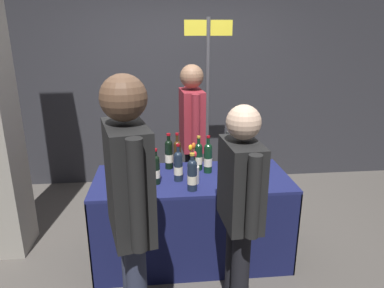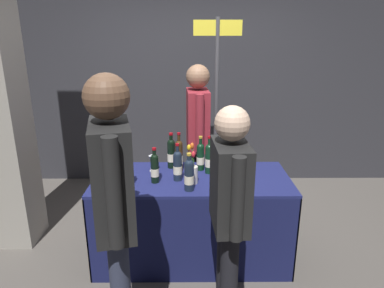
{
  "view_description": "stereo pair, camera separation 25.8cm",
  "coord_description": "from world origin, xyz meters",
  "px_view_note": "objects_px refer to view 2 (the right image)",
  "views": [
    {
      "loc": [
        -0.28,
        -2.74,
        1.95
      ],
      "look_at": [
        0.0,
        0.0,
        1.08
      ],
      "focal_mm": 32.42,
      "sensor_mm": 36.0,
      "label": 1
    },
    {
      "loc": [
        -0.02,
        -2.75,
        1.95
      ],
      "look_at": [
        0.0,
        0.0,
        1.08
      ],
      "focal_mm": 32.42,
      "sensor_mm": 36.0,
      "label": 2
    }
  ],
  "objects_px": {
    "featured_wine_bottle": "(155,168)",
    "display_bottle_0": "(200,156)",
    "wine_glass_near_vendor": "(153,160)",
    "taster_foreground_right": "(229,204)",
    "wine_glass_mid": "(233,159)",
    "vendor_presenter": "(198,132)",
    "booth_signpost": "(216,98)",
    "flower_vase": "(192,172)",
    "tasting_table": "(192,202)"
  },
  "relations": [
    {
      "from": "tasting_table",
      "to": "wine_glass_near_vendor",
      "type": "xyz_separation_m",
      "value": [
        -0.34,
        0.15,
        0.34
      ]
    },
    {
      "from": "wine_glass_near_vendor",
      "to": "booth_signpost",
      "type": "bearing_deg",
      "value": 54.33
    },
    {
      "from": "display_bottle_0",
      "to": "flower_vase",
      "type": "xyz_separation_m",
      "value": [
        -0.08,
        -0.29,
        -0.03
      ]
    },
    {
      "from": "taster_foreground_right",
      "to": "display_bottle_0",
      "type": "bearing_deg",
      "value": 5.76
    },
    {
      "from": "tasting_table",
      "to": "featured_wine_bottle",
      "type": "bearing_deg",
      "value": -161.82
    },
    {
      "from": "flower_vase",
      "to": "booth_signpost",
      "type": "xyz_separation_m",
      "value": [
        0.27,
        1.13,
        0.41
      ]
    },
    {
      "from": "wine_glass_near_vendor",
      "to": "taster_foreground_right",
      "type": "distance_m",
      "value": 1.08
    },
    {
      "from": "wine_glass_mid",
      "to": "booth_signpost",
      "type": "height_order",
      "value": "booth_signpost"
    },
    {
      "from": "wine_glass_mid",
      "to": "taster_foreground_right",
      "type": "relative_size",
      "value": 0.09
    },
    {
      "from": "flower_vase",
      "to": "vendor_presenter",
      "type": "distance_m",
      "value": 0.77
    },
    {
      "from": "featured_wine_bottle",
      "to": "vendor_presenter",
      "type": "bearing_deg",
      "value": 63.43
    },
    {
      "from": "taster_foreground_right",
      "to": "booth_signpost",
      "type": "height_order",
      "value": "booth_signpost"
    },
    {
      "from": "flower_vase",
      "to": "wine_glass_mid",
      "type": "bearing_deg",
      "value": 38.96
    },
    {
      "from": "featured_wine_bottle",
      "to": "wine_glass_mid",
      "type": "xyz_separation_m",
      "value": [
        0.68,
        0.28,
        -0.03
      ]
    },
    {
      "from": "wine_glass_mid",
      "to": "booth_signpost",
      "type": "relative_size",
      "value": 0.07
    },
    {
      "from": "display_bottle_0",
      "to": "wine_glass_mid",
      "type": "bearing_deg",
      "value": 1.29
    },
    {
      "from": "tasting_table",
      "to": "booth_signpost",
      "type": "relative_size",
      "value": 0.79
    },
    {
      "from": "vendor_presenter",
      "to": "display_bottle_0",
      "type": "bearing_deg",
      "value": -1.33
    },
    {
      "from": "featured_wine_bottle",
      "to": "display_bottle_0",
      "type": "height_order",
      "value": "display_bottle_0"
    },
    {
      "from": "wine_glass_near_vendor",
      "to": "vendor_presenter",
      "type": "height_order",
      "value": "vendor_presenter"
    },
    {
      "from": "taster_foreground_right",
      "to": "booth_signpost",
      "type": "relative_size",
      "value": 0.73
    },
    {
      "from": "featured_wine_bottle",
      "to": "wine_glass_near_vendor",
      "type": "xyz_separation_m",
      "value": [
        -0.04,
        0.25,
        -0.03
      ]
    },
    {
      "from": "wine_glass_near_vendor",
      "to": "taster_foreground_right",
      "type": "xyz_separation_m",
      "value": [
        0.58,
        -0.92,
        0.04
      ]
    },
    {
      "from": "wine_glass_mid",
      "to": "vendor_presenter",
      "type": "bearing_deg",
      "value": 124.12
    },
    {
      "from": "taster_foreground_right",
      "to": "vendor_presenter",
      "type": "bearing_deg",
      "value": 3.33
    },
    {
      "from": "tasting_table",
      "to": "display_bottle_0",
      "type": "height_order",
      "value": "display_bottle_0"
    },
    {
      "from": "wine_glass_near_vendor",
      "to": "vendor_presenter",
      "type": "bearing_deg",
      "value": 50.15
    },
    {
      "from": "wine_glass_near_vendor",
      "to": "flower_vase",
      "type": "relative_size",
      "value": 0.41
    },
    {
      "from": "wine_glass_mid",
      "to": "booth_signpost",
      "type": "xyz_separation_m",
      "value": [
        -0.1,
        0.83,
        0.41
      ]
    },
    {
      "from": "wine_glass_mid",
      "to": "flower_vase",
      "type": "distance_m",
      "value": 0.48
    },
    {
      "from": "display_bottle_0",
      "to": "taster_foreground_right",
      "type": "bearing_deg",
      "value": -80.63
    },
    {
      "from": "wine_glass_mid",
      "to": "vendor_presenter",
      "type": "relative_size",
      "value": 0.08
    },
    {
      "from": "wine_glass_mid",
      "to": "flower_vase",
      "type": "xyz_separation_m",
      "value": [
        -0.37,
        -0.3,
        -0.0
      ]
    },
    {
      "from": "featured_wine_bottle",
      "to": "display_bottle_0",
      "type": "bearing_deg",
      "value": 35.5
    },
    {
      "from": "featured_wine_bottle",
      "to": "booth_signpost",
      "type": "relative_size",
      "value": 0.14
    },
    {
      "from": "wine_glass_mid",
      "to": "vendor_presenter",
      "type": "height_order",
      "value": "vendor_presenter"
    },
    {
      "from": "featured_wine_bottle",
      "to": "display_bottle_0",
      "type": "relative_size",
      "value": 0.95
    },
    {
      "from": "featured_wine_bottle",
      "to": "taster_foreground_right",
      "type": "distance_m",
      "value": 0.86
    },
    {
      "from": "tasting_table",
      "to": "booth_signpost",
      "type": "xyz_separation_m",
      "value": [
        0.27,
        1.01,
        0.75
      ]
    },
    {
      "from": "flower_vase",
      "to": "taster_foreground_right",
      "type": "bearing_deg",
      "value": -70.38
    },
    {
      "from": "flower_vase",
      "to": "vendor_presenter",
      "type": "relative_size",
      "value": 0.21
    },
    {
      "from": "tasting_table",
      "to": "flower_vase",
      "type": "distance_m",
      "value": 0.36
    },
    {
      "from": "featured_wine_bottle",
      "to": "vendor_presenter",
      "type": "height_order",
      "value": "vendor_presenter"
    },
    {
      "from": "flower_vase",
      "to": "booth_signpost",
      "type": "relative_size",
      "value": 0.16
    },
    {
      "from": "tasting_table",
      "to": "vendor_presenter",
      "type": "distance_m",
      "value": 0.79
    },
    {
      "from": "wine_glass_near_vendor",
      "to": "wine_glass_mid",
      "type": "relative_size",
      "value": 1.03
    },
    {
      "from": "featured_wine_bottle",
      "to": "booth_signpost",
      "type": "distance_m",
      "value": 1.31
    },
    {
      "from": "wine_glass_near_vendor",
      "to": "wine_glass_mid",
      "type": "xyz_separation_m",
      "value": [
        0.72,
        0.03,
        -0.0
      ]
    },
    {
      "from": "display_bottle_0",
      "to": "booth_signpost",
      "type": "relative_size",
      "value": 0.15
    },
    {
      "from": "display_bottle_0",
      "to": "vendor_presenter",
      "type": "relative_size",
      "value": 0.19
    }
  ]
}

